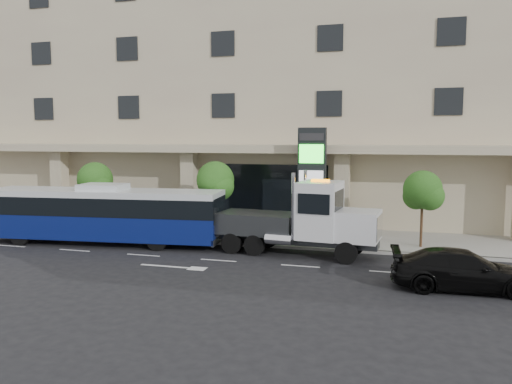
{
  "coord_description": "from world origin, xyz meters",
  "views": [
    {
      "loc": [
        8.05,
        -23.65,
        5.86
      ],
      "look_at": [
        0.91,
        2.0,
        2.98
      ],
      "focal_mm": 35.0,
      "sensor_mm": 36.0,
      "label": 1
    }
  ],
  "objects_px": {
    "city_bus": "(104,213)",
    "black_sedan": "(463,270)",
    "tow_truck": "(304,221)",
    "signage_pylon": "(312,182)"
  },
  "relations": [
    {
      "from": "city_bus",
      "to": "black_sedan",
      "type": "height_order",
      "value": "city_bus"
    },
    {
      "from": "tow_truck",
      "to": "black_sedan",
      "type": "distance_m",
      "value": 8.1
    },
    {
      "from": "tow_truck",
      "to": "black_sedan",
      "type": "relative_size",
      "value": 1.72
    },
    {
      "from": "city_bus",
      "to": "tow_truck",
      "type": "height_order",
      "value": "tow_truck"
    },
    {
      "from": "black_sedan",
      "to": "tow_truck",
      "type": "bearing_deg",
      "value": 56.3
    },
    {
      "from": "city_bus",
      "to": "tow_truck",
      "type": "xyz_separation_m",
      "value": [
        11.17,
        0.26,
        0.03
      ]
    },
    {
      "from": "tow_truck",
      "to": "signage_pylon",
      "type": "height_order",
      "value": "signage_pylon"
    },
    {
      "from": "black_sedan",
      "to": "signage_pylon",
      "type": "height_order",
      "value": "signage_pylon"
    },
    {
      "from": "tow_truck",
      "to": "black_sedan",
      "type": "bearing_deg",
      "value": -24.38
    },
    {
      "from": "black_sedan",
      "to": "signage_pylon",
      "type": "xyz_separation_m",
      "value": [
        -7.19,
        7.88,
        2.57
      ]
    }
  ]
}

